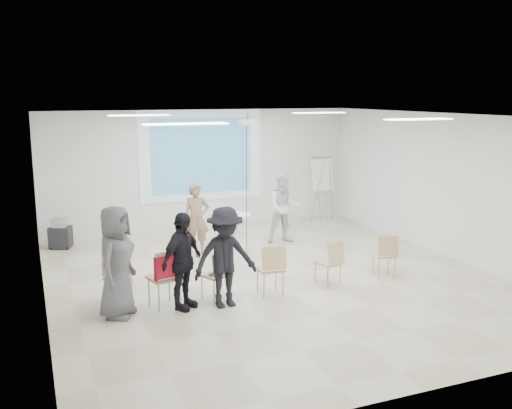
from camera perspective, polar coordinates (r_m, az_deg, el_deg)
name	(u,v)px	position (r m, az deg, el deg)	size (l,w,h in m)	color
floor	(272,280)	(10.81, 1.60, -7.54)	(8.00, 9.00, 0.10)	beige
ceiling	(273,113)	(10.25, 1.69, 9.12)	(8.00, 9.00, 0.10)	white
wall_back	(201,169)	(14.65, -5.51, 3.56)	(8.00, 0.10, 3.00)	silver
wall_left	(36,216)	(9.58, -21.16, -1.12)	(0.10, 9.00, 3.00)	silver
wall_right	(450,186)	(12.58, 18.81, 1.79)	(0.10, 9.00, 3.00)	silver
projection_halo	(202,156)	(14.55, -5.46, 4.90)	(3.20, 0.01, 2.30)	silver
projection_image	(202,156)	(14.54, -5.44, 4.89)	(2.60, 0.01, 1.90)	teal
pedestal_table	(237,229)	(12.67, -1.94, -2.44)	(0.82, 0.82, 0.80)	white
player_left	(196,214)	(12.20, -5.98, -0.98)	(0.63, 0.43, 1.73)	#98775D
player_right	(284,204)	(13.09, 2.83, 0.08)	(0.87, 0.70, 1.82)	white
controller_left	(201,199)	(12.43, -5.53, 0.54)	(0.04, 0.12, 0.04)	white
controller_right	(273,189)	(13.19, 1.68, 1.57)	(0.04, 0.12, 0.04)	silver
chair_far_left	(118,271)	(9.56, -13.68, -6.49)	(0.56, 0.58, 0.95)	tan
chair_left_mid	(166,274)	(9.24, -8.99, -6.87)	(0.55, 0.58, 0.97)	tan
chair_left_inner	(218,272)	(9.53, -3.85, -6.71)	(0.52, 0.53, 0.83)	tan
chair_center	(272,266)	(9.70, 1.58, -6.13)	(0.45, 0.48, 0.90)	tan
chair_right_inner	(331,260)	(10.28, 7.52, -5.48)	(0.49, 0.51, 0.83)	tan
chair_right_far	(386,252)	(10.94, 12.84, -4.66)	(0.47, 0.49, 0.82)	tan
red_jacket	(167,268)	(9.06, -8.94, -6.25)	(0.40, 0.09, 0.38)	maroon
laptop	(215,273)	(9.62, -4.16, -6.84)	(0.30, 0.22, 0.02)	black
audience_left	(182,254)	(9.10, -7.41, -4.95)	(1.05, 0.63, 1.80)	black
audience_mid	(225,251)	(9.12, -3.11, -4.65)	(1.20, 0.66, 1.86)	black
audience_outer	(116,255)	(8.96, -13.83, -4.94)	(0.95, 0.63, 1.95)	#5A5B60
flipchart_easel	(322,174)	(15.22, 6.63, 3.06)	(0.76, 0.58, 1.76)	gray
av_cart	(60,234)	(13.42, -18.98, -2.83)	(0.56, 0.50, 0.68)	black
ceiling_projector	(248,129)	(11.69, -0.83, 7.58)	(0.30, 0.25, 3.00)	white
fluor_panel_nw	(139,115)	(11.59, -11.60, 8.73)	(1.20, 0.30, 0.02)	white
fluor_panel_ne	(319,113)	(12.93, 6.32, 9.10)	(1.20, 0.30, 0.02)	white
fluor_panel_sw	(186,124)	(8.18, -7.05, 7.99)	(1.20, 0.30, 0.02)	white
fluor_panel_se	(419,119)	(9.99, 15.95, 8.19)	(1.20, 0.30, 0.02)	white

